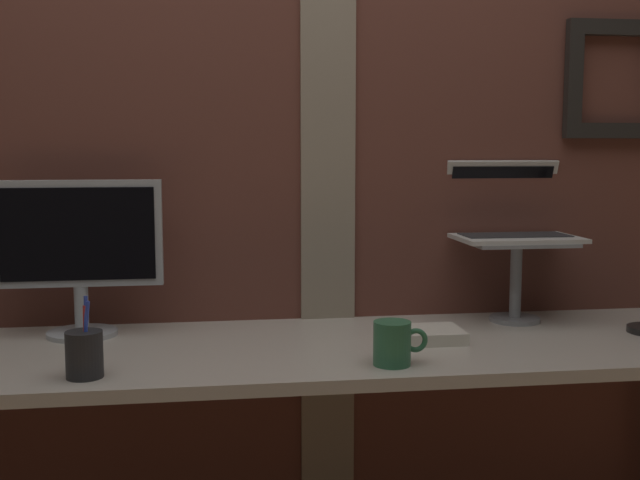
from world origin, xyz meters
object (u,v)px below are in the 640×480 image
(monitor, at_px, (79,244))
(coffee_mug, at_px, (393,343))
(laptop, at_px, (507,216))
(pen_cup, at_px, (84,353))

(monitor, bearing_deg, coffee_mug, -27.48)
(monitor, distance_m, laptop, 1.19)
(coffee_mug, bearing_deg, laptop, 45.91)
(monitor, xyz_separation_m, laptop, (1.18, 0.08, 0.05))
(laptop, distance_m, coffee_mug, 0.68)
(laptop, xyz_separation_m, coffee_mug, (-0.44, -0.46, -0.24))
(monitor, xyz_separation_m, coffee_mug, (0.74, -0.38, -0.19))
(laptop, bearing_deg, coffee_mug, -134.09)
(coffee_mug, bearing_deg, pen_cup, 180.00)
(laptop, bearing_deg, monitor, -176.35)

